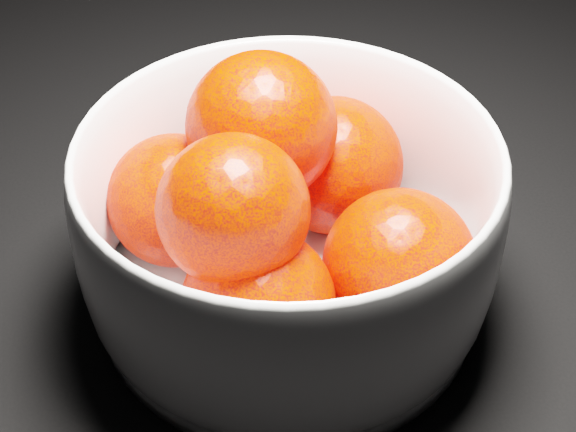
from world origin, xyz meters
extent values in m
cylinder|color=silver|center=(0.25, -0.01, 0.01)|extent=(0.24, 0.24, 0.01)
sphere|color=#FF1700|center=(0.29, 0.05, 0.06)|extent=(0.09, 0.09, 0.09)
sphere|color=#FF1700|center=(0.18, 0.02, 0.06)|extent=(0.08, 0.08, 0.08)
sphere|color=#FF1700|center=(0.23, -0.07, 0.06)|extent=(0.09, 0.09, 0.09)
sphere|color=#FF1700|center=(0.31, -0.05, 0.06)|extent=(0.09, 0.09, 0.09)
sphere|color=#FF1700|center=(0.24, 0.03, 0.11)|extent=(0.09, 0.09, 0.09)
sphere|color=#FF1700|center=(0.22, -0.05, 0.11)|extent=(0.08, 0.08, 0.08)
camera|label=1|loc=(0.21, -0.37, 0.38)|focal=50.00mm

